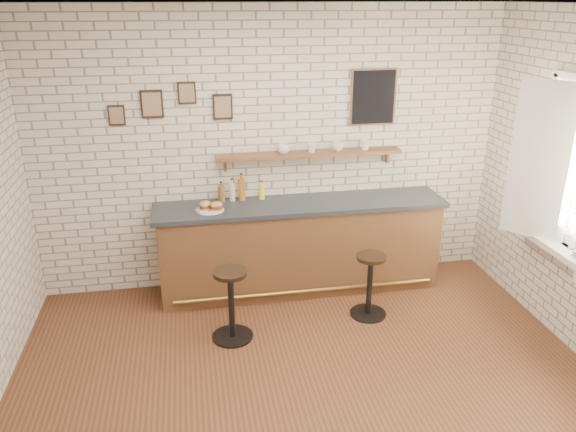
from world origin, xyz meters
name	(u,v)px	position (x,y,z in m)	size (l,w,h in m)	color
ground	(309,385)	(0.00, 0.00, 0.00)	(5.00, 5.00, 0.00)	brown
bar_counter	(300,246)	(0.26, 1.70, 0.51)	(3.10, 0.65, 1.01)	brown
sandwich_plate	(210,210)	(-0.70, 1.63, 1.02)	(0.28, 0.28, 0.01)	white
ciabatta_sandwich	(211,206)	(-0.68, 1.63, 1.06)	(0.26, 0.18, 0.08)	tan
potato_chips	(209,210)	(-0.71, 1.63, 1.02)	(0.26, 0.18, 0.00)	#C28D44
bitters_bottle_brown	(221,193)	(-0.56, 1.89, 1.10)	(0.07, 0.07, 0.22)	brown
bitters_bottle_white	(232,192)	(-0.44, 1.89, 1.11)	(0.06, 0.06, 0.25)	beige
bitters_bottle_amber	(242,189)	(-0.34, 1.89, 1.13)	(0.07, 0.07, 0.30)	#A45F1A
condiment_bottle_yellow	(262,191)	(-0.13, 1.89, 1.10)	(0.06, 0.06, 0.21)	yellow
bar_stool_left	(231,302)	(-0.57, 0.84, 0.38)	(0.41, 0.41, 0.71)	black
bar_stool_right	(370,283)	(0.84, 1.00, 0.36)	(0.37, 0.37, 0.67)	black
wall_shelf	(310,154)	(0.40, 1.90, 1.48)	(2.00, 0.18, 0.18)	brown
shelf_cup_a	(283,149)	(0.11, 1.90, 1.55)	(0.13, 0.13, 0.10)	white
shelf_cup_b	(312,148)	(0.42, 1.90, 1.55)	(0.11, 0.11, 0.10)	white
shelf_cup_c	(338,146)	(0.70, 1.90, 1.55)	(0.13, 0.13, 0.10)	white
shelf_cup_d	(365,145)	(1.01, 1.90, 1.55)	(0.11, 0.11, 0.10)	white
back_wall_decor	(293,100)	(0.23, 1.98, 2.05)	(2.96, 0.02, 0.56)	black
window_sill	(563,252)	(2.40, 0.30, 0.90)	(0.20, 1.35, 0.06)	white
casement_window	(575,173)	(2.36, 0.30, 1.65)	(0.40, 1.30, 1.56)	white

